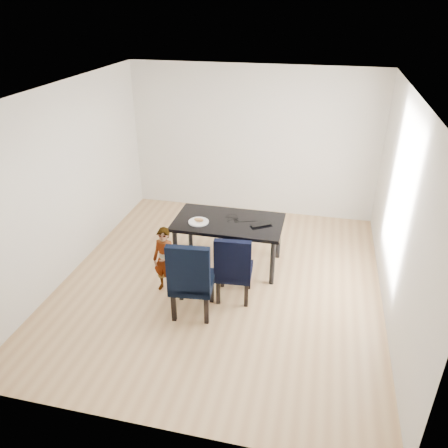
% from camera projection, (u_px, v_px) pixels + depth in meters
% --- Properties ---
extents(floor, '(4.50, 5.00, 0.01)m').
position_uv_depth(floor, '(221.00, 282.00, 6.36)').
color(floor, tan).
rests_on(floor, ground).
extents(ceiling, '(4.50, 5.00, 0.01)m').
position_uv_depth(ceiling, '(220.00, 91.00, 5.10)').
color(ceiling, white).
rests_on(ceiling, wall_back).
extents(wall_back, '(4.50, 0.01, 2.70)m').
position_uv_depth(wall_back, '(253.00, 142.00, 7.89)').
color(wall_back, silver).
rests_on(wall_back, ground).
extents(wall_front, '(4.50, 0.01, 2.70)m').
position_uv_depth(wall_front, '(150.00, 319.00, 3.57)').
color(wall_front, silver).
rests_on(wall_front, ground).
extents(wall_left, '(0.01, 5.00, 2.70)m').
position_uv_depth(wall_left, '(66.00, 183.00, 6.18)').
color(wall_left, white).
rests_on(wall_left, ground).
extents(wall_right, '(0.01, 5.00, 2.70)m').
position_uv_depth(wall_right, '(402.00, 214.00, 5.28)').
color(wall_right, white).
rests_on(wall_right, ground).
extents(dining_table, '(1.60, 0.90, 0.75)m').
position_uv_depth(dining_table, '(228.00, 243.00, 6.61)').
color(dining_table, black).
rests_on(dining_table, floor).
extents(chair_left, '(0.58, 0.60, 1.10)m').
position_uv_depth(chair_left, '(192.00, 276.00, 5.52)').
color(chair_left, black).
rests_on(chair_left, floor).
extents(chair_right, '(0.52, 0.53, 0.99)m').
position_uv_depth(chair_right, '(234.00, 266.00, 5.83)').
color(chair_right, black).
rests_on(chair_right, floor).
extents(child, '(0.39, 0.29, 0.97)m').
position_uv_depth(child, '(165.00, 260.00, 5.97)').
color(child, red).
rests_on(child, floor).
extents(plate, '(0.33, 0.33, 0.02)m').
position_uv_depth(plate, '(199.00, 222.00, 6.39)').
color(plate, silver).
rests_on(plate, dining_table).
extents(sandwich, '(0.16, 0.12, 0.06)m').
position_uv_depth(sandwich, '(199.00, 220.00, 6.37)').
color(sandwich, '#B1773F').
rests_on(sandwich, plate).
extents(laptop, '(0.38, 0.34, 0.03)m').
position_uv_depth(laptop, '(260.00, 223.00, 6.35)').
color(laptop, black).
rests_on(laptop, dining_table).
extents(cable_tangle, '(0.20, 0.20, 0.01)m').
position_uv_depth(cable_tangle, '(233.00, 221.00, 6.43)').
color(cable_tangle, black).
rests_on(cable_tangle, dining_table).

